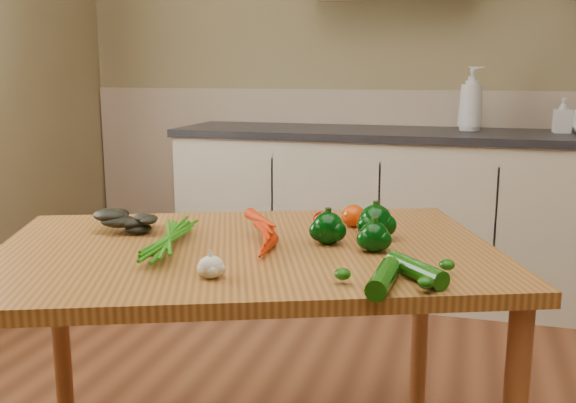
# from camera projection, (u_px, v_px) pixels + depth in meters

# --- Properties ---
(room) EXTENTS (4.04, 5.04, 2.64)m
(room) POSITION_uv_depth(u_px,v_px,m) (315.00, 55.00, 1.43)
(room) COLOR brown
(room) RESTS_ON ground
(counter_run) EXTENTS (2.84, 0.64, 1.14)m
(counter_run) POSITION_uv_depth(u_px,v_px,m) (441.00, 214.00, 3.43)
(counter_run) COLOR beige
(counter_run) RESTS_ON ground
(table) EXTENTS (1.60, 1.32, 0.73)m
(table) POSITION_uv_depth(u_px,v_px,m) (246.00, 274.00, 1.80)
(table) COLOR #A66930
(table) RESTS_ON ground
(soap_bottle_a) EXTENTS (0.18, 0.18, 0.33)m
(soap_bottle_a) POSITION_uv_depth(u_px,v_px,m) (471.00, 99.00, 3.33)
(soap_bottle_a) COLOR silver
(soap_bottle_a) RESTS_ON counter_run
(soap_bottle_b) EXTENTS (0.09, 0.09, 0.18)m
(soap_bottle_b) POSITION_uv_depth(u_px,v_px,m) (563.00, 115.00, 3.23)
(soap_bottle_b) COLOR silver
(soap_bottle_b) RESTS_ON counter_run
(carrot_bunch) EXTENTS (0.31, 0.27, 0.07)m
(carrot_bunch) POSITION_uv_depth(u_px,v_px,m) (234.00, 235.00, 1.77)
(carrot_bunch) COLOR red
(carrot_bunch) RESTS_ON table
(leafy_greens) EXTENTS (0.20, 0.18, 0.10)m
(leafy_greens) POSITION_uv_depth(u_px,v_px,m) (127.00, 215.00, 1.95)
(leafy_greens) COLOR black
(leafy_greens) RESTS_ON table
(garlic_bulb) EXTENTS (0.06, 0.06, 0.05)m
(garlic_bulb) POSITION_uv_depth(u_px,v_px,m) (211.00, 267.00, 1.51)
(garlic_bulb) COLOR silver
(garlic_bulb) RESTS_ON table
(pepper_a) EXTENTS (0.09, 0.09, 0.09)m
(pepper_a) POSITION_uv_depth(u_px,v_px,m) (328.00, 228.00, 1.80)
(pepper_a) COLOR black
(pepper_a) RESTS_ON table
(pepper_b) EXTENTS (0.10, 0.10, 0.10)m
(pepper_b) POSITION_uv_depth(u_px,v_px,m) (376.00, 222.00, 1.85)
(pepper_b) COLOR black
(pepper_b) RESTS_ON table
(pepper_c) EXTENTS (0.08, 0.08, 0.08)m
(pepper_c) POSITION_uv_depth(u_px,v_px,m) (374.00, 237.00, 1.72)
(pepper_c) COLOR black
(pepper_c) RESTS_ON table
(tomato_a) EXTENTS (0.06, 0.06, 0.06)m
(tomato_a) POSITION_uv_depth(u_px,v_px,m) (323.00, 220.00, 1.96)
(tomato_a) COLOR #930302
(tomato_a) RESTS_ON table
(tomato_b) EXTENTS (0.07, 0.07, 0.07)m
(tomato_b) POSITION_uv_depth(u_px,v_px,m) (354.00, 216.00, 2.00)
(tomato_b) COLOR #D33D05
(tomato_b) RESTS_ON table
(tomato_c) EXTENTS (0.06, 0.06, 0.06)m
(tomato_c) POSITION_uv_depth(u_px,v_px,m) (368.00, 223.00, 1.92)
(tomato_c) COLOR #D33D05
(tomato_c) RESTS_ON table
(zucchini_a) EXTENTS (0.16, 0.17, 0.05)m
(zucchini_a) POSITION_uv_depth(u_px,v_px,m) (416.00, 270.00, 1.49)
(zucchini_a) COLOR #0D4307
(zucchini_a) RESTS_ON table
(zucchini_b) EXTENTS (0.06, 0.19, 0.05)m
(zucchini_b) POSITION_uv_depth(u_px,v_px,m) (383.00, 278.00, 1.43)
(zucchini_b) COLOR #0D4307
(zucchini_b) RESTS_ON table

